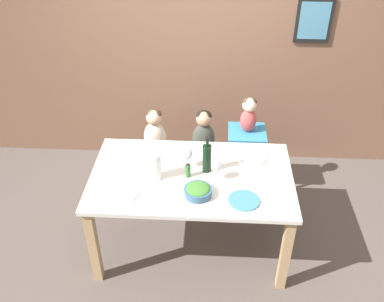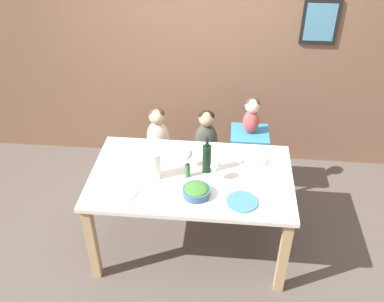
{
  "view_description": "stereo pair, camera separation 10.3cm",
  "coord_description": "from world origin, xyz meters",
  "px_view_note": "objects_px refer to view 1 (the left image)",
  "views": [
    {
      "loc": [
        0.15,
        -2.6,
        2.86
      ],
      "look_at": [
        0.0,
        0.07,
        0.95
      ],
      "focal_mm": 40.0,
      "sensor_mm": 36.0,
      "label": 1
    },
    {
      "loc": [
        0.25,
        -2.6,
        2.86
      ],
      "look_at": [
        0.0,
        0.07,
        0.95
      ],
      "focal_mm": 40.0,
      "sensor_mm": 36.0,
      "label": 2
    }
  ],
  "objects_px": {
    "chair_far_left": "(156,158)",
    "chair_far_center": "(203,159)",
    "wine_glass_far": "(188,154)",
    "person_child_center": "(204,132)",
    "dinner_plate_back_left": "(141,152)",
    "paper_towel_roll": "(155,166)",
    "wine_bottle": "(207,157)",
    "dinner_plate_front_right": "(244,200)",
    "chair_right_highchair": "(246,146)",
    "dinner_plate_back_right": "(253,157)",
    "person_baby_right": "(249,112)",
    "dinner_plate_front_left": "(124,193)",
    "salad_bowl_large": "(198,191)",
    "person_child_left": "(155,131)",
    "wine_glass_near": "(216,166)"
  },
  "relations": [
    {
      "from": "salad_bowl_large",
      "to": "wine_bottle",
      "type": "bearing_deg",
      "value": 79.41
    },
    {
      "from": "paper_towel_roll",
      "to": "chair_far_left",
      "type": "bearing_deg",
      "value": 97.97
    },
    {
      "from": "chair_far_left",
      "to": "chair_far_center",
      "type": "relative_size",
      "value": 1.0
    },
    {
      "from": "wine_glass_near",
      "to": "dinner_plate_front_left",
      "type": "distance_m",
      "value": 0.72
    },
    {
      "from": "chair_far_left",
      "to": "dinner_plate_front_right",
      "type": "height_order",
      "value": "dinner_plate_front_right"
    },
    {
      "from": "paper_towel_roll",
      "to": "wine_glass_near",
      "type": "bearing_deg",
      "value": 0.69
    },
    {
      "from": "wine_glass_far",
      "to": "person_baby_right",
      "type": "bearing_deg",
      "value": 50.97
    },
    {
      "from": "dinner_plate_front_left",
      "to": "person_child_center",
      "type": "bearing_deg",
      "value": 60.3
    },
    {
      "from": "person_baby_right",
      "to": "chair_right_highchair",
      "type": "bearing_deg",
      "value": -90.0
    },
    {
      "from": "dinner_plate_back_right",
      "to": "dinner_plate_front_right",
      "type": "distance_m",
      "value": 0.54
    },
    {
      "from": "chair_far_center",
      "to": "wine_bottle",
      "type": "height_order",
      "value": "wine_bottle"
    },
    {
      "from": "chair_far_left",
      "to": "paper_towel_roll",
      "type": "xyz_separation_m",
      "value": [
        0.11,
        -0.78,
        0.5
      ]
    },
    {
      "from": "dinner_plate_front_left",
      "to": "salad_bowl_large",
      "type": "bearing_deg",
      "value": 1.93
    },
    {
      "from": "chair_far_left",
      "to": "person_child_center",
      "type": "distance_m",
      "value": 0.56
    },
    {
      "from": "paper_towel_roll",
      "to": "person_baby_right",
      "type": "bearing_deg",
      "value": 46.1
    },
    {
      "from": "person_child_center",
      "to": "wine_glass_far",
      "type": "xyz_separation_m",
      "value": [
        -0.11,
        -0.63,
        0.2
      ]
    },
    {
      "from": "wine_glass_far",
      "to": "person_child_center",
      "type": "bearing_deg",
      "value": 80.23
    },
    {
      "from": "person_child_left",
      "to": "paper_towel_roll",
      "type": "xyz_separation_m",
      "value": [
        0.11,
        -0.78,
        0.18
      ]
    },
    {
      "from": "chair_far_center",
      "to": "chair_right_highchair",
      "type": "relative_size",
      "value": 0.64
    },
    {
      "from": "person_baby_right",
      "to": "dinner_plate_front_left",
      "type": "bearing_deg",
      "value": -134.4
    },
    {
      "from": "wine_glass_near",
      "to": "dinner_plate_front_right",
      "type": "height_order",
      "value": "wine_glass_near"
    },
    {
      "from": "person_baby_right",
      "to": "wine_glass_far",
      "type": "xyz_separation_m",
      "value": [
        -0.51,
        -0.63,
        -0.03
      ]
    },
    {
      "from": "chair_right_highchair",
      "to": "wine_bottle",
      "type": "relative_size",
      "value": 2.31
    },
    {
      "from": "person_child_left",
      "to": "wine_glass_far",
      "type": "height_order",
      "value": "wine_glass_far"
    },
    {
      "from": "person_child_center",
      "to": "chair_right_highchair",
      "type": "bearing_deg",
      "value": -0.16
    },
    {
      "from": "wine_glass_far",
      "to": "dinner_plate_back_right",
      "type": "distance_m",
      "value": 0.56
    },
    {
      "from": "dinner_plate_back_left",
      "to": "person_baby_right",
      "type": "bearing_deg",
      "value": 26.51
    },
    {
      "from": "chair_right_highchair",
      "to": "dinner_plate_back_right",
      "type": "relative_size",
      "value": 3.14
    },
    {
      "from": "wine_glass_far",
      "to": "dinner_plate_back_left",
      "type": "distance_m",
      "value": 0.45
    },
    {
      "from": "person_baby_right",
      "to": "salad_bowl_large",
      "type": "height_order",
      "value": "person_baby_right"
    },
    {
      "from": "person_child_left",
      "to": "wine_bottle",
      "type": "xyz_separation_m",
      "value": [
        0.5,
        -0.67,
        0.2
      ]
    },
    {
      "from": "dinner_plate_front_left",
      "to": "dinner_plate_front_right",
      "type": "height_order",
      "value": "same"
    },
    {
      "from": "person_child_center",
      "to": "wine_bottle",
      "type": "relative_size",
      "value": 1.47
    },
    {
      "from": "person_baby_right",
      "to": "dinner_plate_back_left",
      "type": "bearing_deg",
      "value": -153.49
    },
    {
      "from": "dinner_plate_front_left",
      "to": "paper_towel_roll",
      "type": "bearing_deg",
      "value": 43.74
    },
    {
      "from": "dinner_plate_front_right",
      "to": "dinner_plate_front_left",
      "type": "bearing_deg",
      "value": 178.08
    },
    {
      "from": "chair_right_highchair",
      "to": "person_child_left",
      "type": "height_order",
      "value": "person_child_left"
    },
    {
      "from": "chair_far_left",
      "to": "salad_bowl_large",
      "type": "height_order",
      "value": "salad_bowl_large"
    },
    {
      "from": "chair_far_left",
      "to": "wine_bottle",
      "type": "relative_size",
      "value": 1.47
    },
    {
      "from": "person_baby_right",
      "to": "wine_bottle",
      "type": "xyz_separation_m",
      "value": [
        -0.36,
        -0.67,
        -0.03
      ]
    },
    {
      "from": "chair_far_center",
      "to": "person_baby_right",
      "type": "height_order",
      "value": "person_baby_right"
    },
    {
      "from": "chair_right_highchair",
      "to": "salad_bowl_large",
      "type": "relative_size",
      "value": 3.5
    },
    {
      "from": "dinner_plate_back_left",
      "to": "wine_glass_far",
      "type": "bearing_deg",
      "value": -23.76
    },
    {
      "from": "wine_bottle",
      "to": "dinner_plate_front_right",
      "type": "relative_size",
      "value": 1.36
    },
    {
      "from": "chair_far_center",
      "to": "wine_bottle",
      "type": "bearing_deg",
      "value": -86.19
    },
    {
      "from": "person_baby_right",
      "to": "wine_bottle",
      "type": "bearing_deg",
      "value": -118.11
    },
    {
      "from": "person_child_center",
      "to": "dinner_plate_back_right",
      "type": "height_order",
      "value": "person_child_center"
    },
    {
      "from": "chair_right_highchair",
      "to": "person_child_center",
      "type": "height_order",
      "value": "person_child_center"
    },
    {
      "from": "wine_glass_near",
      "to": "dinner_plate_front_left",
      "type": "height_order",
      "value": "wine_glass_near"
    },
    {
      "from": "chair_far_left",
      "to": "person_child_center",
      "type": "height_order",
      "value": "person_child_center"
    }
  ]
}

